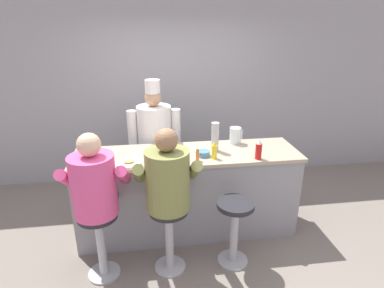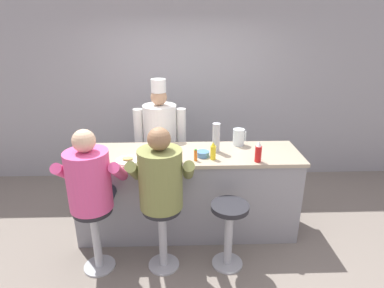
{
  "view_description": "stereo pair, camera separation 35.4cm",
  "coord_description": "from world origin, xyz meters",
  "px_view_note": "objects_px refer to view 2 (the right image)",
  "views": [
    {
      "loc": [
        -0.41,
        -2.96,
        2.39
      ],
      "look_at": [
        0.05,
        0.32,
        1.13
      ],
      "focal_mm": 30.0,
      "sensor_mm": 36.0,
      "label": 1
    },
    {
      "loc": [
        -0.06,
        -2.99,
        2.39
      ],
      "look_at": [
        0.05,
        0.32,
        1.13
      ],
      "focal_mm": 30.0,
      "sensor_mm": 36.0,
      "label": 2
    }
  ],
  "objects_px": {
    "cereal_bowl": "(203,154)",
    "cook_in_whites_near": "(160,139)",
    "coffee_mug_white": "(81,159)",
    "ketchup_bottle_red": "(258,152)",
    "mustard_bottle_yellow": "(213,151)",
    "empty_stool_round": "(229,225)",
    "cup_stack_steel": "(216,138)",
    "napkin_dispenser_chrome": "(175,157)",
    "hot_sauce_bottle_orange": "(196,155)",
    "water_pitcher_clear": "(239,137)",
    "breakfast_plate": "(128,160)",
    "diner_seated_pink": "(91,184)",
    "diner_seated_olive": "(161,183)"
  },
  "relations": [
    {
      "from": "empty_stool_round",
      "to": "cook_in_whites_near",
      "type": "xyz_separation_m",
      "value": [
        -0.75,
        1.28,
        0.47
      ]
    },
    {
      "from": "mustard_bottle_yellow",
      "to": "diner_seated_olive",
      "type": "distance_m",
      "value": 0.7
    },
    {
      "from": "diner_seated_olive",
      "to": "cook_in_whites_near",
      "type": "bearing_deg",
      "value": 93.7
    },
    {
      "from": "cup_stack_steel",
      "to": "cook_in_whites_near",
      "type": "xyz_separation_m",
      "value": [
        -0.67,
        0.6,
        -0.22
      ]
    },
    {
      "from": "mustard_bottle_yellow",
      "to": "cook_in_whites_near",
      "type": "height_order",
      "value": "cook_in_whites_near"
    },
    {
      "from": "ketchup_bottle_red",
      "to": "cook_in_whites_near",
      "type": "xyz_separation_m",
      "value": [
        -1.08,
        0.9,
        -0.16
      ]
    },
    {
      "from": "cup_stack_steel",
      "to": "napkin_dispenser_chrome",
      "type": "height_order",
      "value": "cup_stack_steel"
    },
    {
      "from": "coffee_mug_white",
      "to": "ketchup_bottle_red",
      "type": "bearing_deg",
      "value": -0.92
    },
    {
      "from": "coffee_mug_white",
      "to": "empty_stool_round",
      "type": "relative_size",
      "value": 0.18
    },
    {
      "from": "water_pitcher_clear",
      "to": "cook_in_whites_near",
      "type": "bearing_deg",
      "value": 157.3
    },
    {
      "from": "cup_stack_steel",
      "to": "empty_stool_round",
      "type": "relative_size",
      "value": 0.46
    },
    {
      "from": "mustard_bottle_yellow",
      "to": "cook_in_whites_near",
      "type": "relative_size",
      "value": 0.11
    },
    {
      "from": "mustard_bottle_yellow",
      "to": "coffee_mug_white",
      "type": "xyz_separation_m",
      "value": [
        -1.39,
        -0.05,
        -0.05
      ]
    },
    {
      "from": "cereal_bowl",
      "to": "hot_sauce_bottle_orange",
      "type": "bearing_deg",
      "value": -126.92
    },
    {
      "from": "cup_stack_steel",
      "to": "napkin_dispenser_chrome",
      "type": "distance_m",
      "value": 0.56
    },
    {
      "from": "diner_seated_pink",
      "to": "hot_sauce_bottle_orange",
      "type": "bearing_deg",
      "value": 21.19
    },
    {
      "from": "ketchup_bottle_red",
      "to": "napkin_dispenser_chrome",
      "type": "xyz_separation_m",
      "value": [
        -0.87,
        -0.01,
        -0.04
      ]
    },
    {
      "from": "ketchup_bottle_red",
      "to": "diner_seated_pink",
      "type": "height_order",
      "value": "diner_seated_pink"
    },
    {
      "from": "ketchup_bottle_red",
      "to": "diner_seated_pink",
      "type": "relative_size",
      "value": 0.15
    },
    {
      "from": "diner_seated_olive",
      "to": "napkin_dispenser_chrome",
      "type": "bearing_deg",
      "value": 68.84
    },
    {
      "from": "hot_sauce_bottle_orange",
      "to": "cook_in_whites_near",
      "type": "height_order",
      "value": "cook_in_whites_near"
    },
    {
      "from": "cup_stack_steel",
      "to": "diner_seated_pink",
      "type": "bearing_deg",
      "value": -152.78
    },
    {
      "from": "napkin_dispenser_chrome",
      "to": "diner_seated_olive",
      "type": "distance_m",
      "value": 0.38
    },
    {
      "from": "mustard_bottle_yellow",
      "to": "cereal_bowl",
      "type": "bearing_deg",
      "value": 142.55
    },
    {
      "from": "hot_sauce_bottle_orange",
      "to": "water_pitcher_clear",
      "type": "xyz_separation_m",
      "value": [
        0.53,
        0.45,
        0.04
      ]
    },
    {
      "from": "coffee_mug_white",
      "to": "breakfast_plate",
      "type": "bearing_deg",
      "value": 2.68
    },
    {
      "from": "breakfast_plate",
      "to": "coffee_mug_white",
      "type": "xyz_separation_m",
      "value": [
        -0.48,
        -0.02,
        0.03
      ]
    },
    {
      "from": "cup_stack_steel",
      "to": "empty_stool_round",
      "type": "height_order",
      "value": "cup_stack_steel"
    },
    {
      "from": "hot_sauce_bottle_orange",
      "to": "cook_in_whites_near",
      "type": "xyz_separation_m",
      "value": [
        -0.43,
        0.85,
        -0.12
      ]
    },
    {
      "from": "cereal_bowl",
      "to": "cook_in_whites_near",
      "type": "distance_m",
      "value": 0.9
    },
    {
      "from": "ketchup_bottle_red",
      "to": "cereal_bowl",
      "type": "height_order",
      "value": "ketchup_bottle_red"
    },
    {
      "from": "cup_stack_steel",
      "to": "napkin_dispenser_chrome",
      "type": "relative_size",
      "value": 2.49
    },
    {
      "from": "ketchup_bottle_red",
      "to": "water_pitcher_clear",
      "type": "xyz_separation_m",
      "value": [
        -0.12,
        0.5,
        -0.01
      ]
    },
    {
      "from": "napkin_dispenser_chrome",
      "to": "diner_seated_pink",
      "type": "height_order",
      "value": "diner_seated_pink"
    },
    {
      "from": "hot_sauce_bottle_orange",
      "to": "cook_in_whites_near",
      "type": "distance_m",
      "value": 0.96
    },
    {
      "from": "water_pitcher_clear",
      "to": "cup_stack_steel",
      "type": "xyz_separation_m",
      "value": [
        -0.29,
        -0.2,
        0.07
      ]
    },
    {
      "from": "breakfast_plate",
      "to": "napkin_dispenser_chrome",
      "type": "distance_m",
      "value": 0.51
    },
    {
      "from": "ketchup_bottle_red",
      "to": "cereal_bowl",
      "type": "distance_m",
      "value": 0.6
    },
    {
      "from": "breakfast_plate",
      "to": "cook_in_whites_near",
      "type": "bearing_deg",
      "value": 70.89
    },
    {
      "from": "napkin_dispenser_chrome",
      "to": "cook_in_whites_near",
      "type": "distance_m",
      "value": 0.94
    },
    {
      "from": "ketchup_bottle_red",
      "to": "cup_stack_steel",
      "type": "relative_size",
      "value": 0.68
    },
    {
      "from": "ketchup_bottle_red",
      "to": "water_pitcher_clear",
      "type": "height_order",
      "value": "ketchup_bottle_red"
    },
    {
      "from": "cereal_bowl",
      "to": "diner_seated_pink",
      "type": "bearing_deg",
      "value": -155.3
    },
    {
      "from": "hot_sauce_bottle_orange",
      "to": "water_pitcher_clear",
      "type": "height_order",
      "value": "water_pitcher_clear"
    },
    {
      "from": "hot_sauce_bottle_orange",
      "to": "breakfast_plate",
      "type": "distance_m",
      "value": 0.72
    },
    {
      "from": "cereal_bowl",
      "to": "napkin_dispenser_chrome",
      "type": "height_order",
      "value": "napkin_dispenser_chrome"
    },
    {
      "from": "mustard_bottle_yellow",
      "to": "empty_stool_round",
      "type": "xyz_separation_m",
      "value": [
        0.13,
        -0.46,
        -0.62
      ]
    },
    {
      "from": "breakfast_plate",
      "to": "empty_stool_round",
      "type": "relative_size",
      "value": 0.36
    },
    {
      "from": "mustard_bottle_yellow",
      "to": "breakfast_plate",
      "type": "height_order",
      "value": "mustard_bottle_yellow"
    },
    {
      "from": "cereal_bowl",
      "to": "cook_in_whites_near",
      "type": "xyz_separation_m",
      "value": [
        -0.51,
        0.74,
        -0.08
      ]
    }
  ]
}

